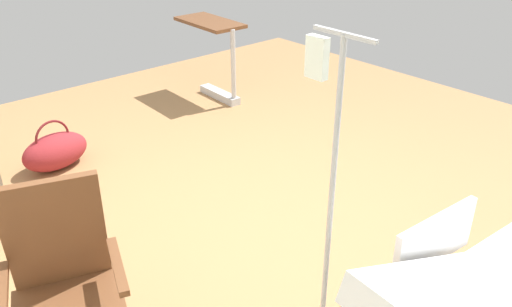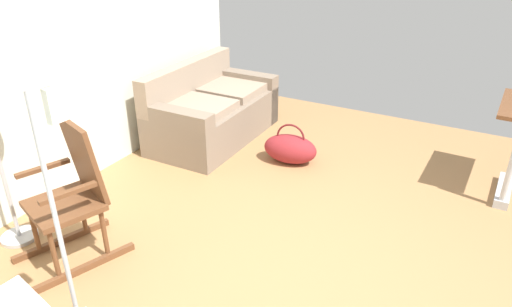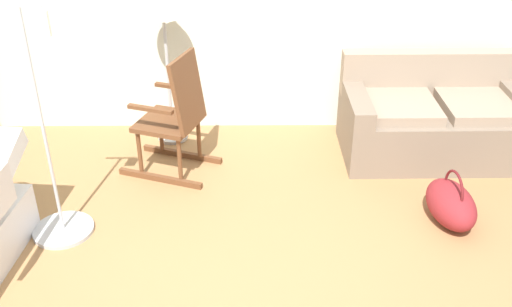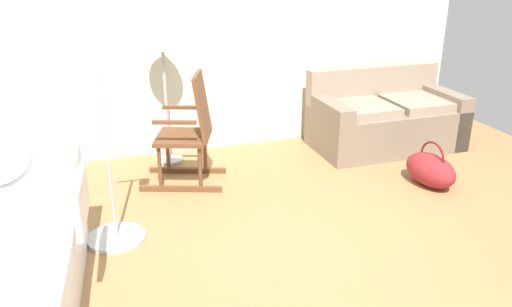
{
  "view_description": "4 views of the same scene",
  "coord_description": "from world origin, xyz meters",
  "px_view_note": "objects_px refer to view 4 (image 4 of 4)",
  "views": [
    {
      "loc": [
        -2.41,
        2.18,
        2.15
      ],
      "look_at": [
        -0.29,
        0.32,
        0.68
      ],
      "focal_mm": 36.7,
      "sensor_mm": 36.0,
      "label": 1
    },
    {
      "loc": [
        -2.41,
        -0.91,
        2.29
      ],
      "look_at": [
        0.13,
        0.48,
        0.84
      ],
      "focal_mm": 33.03,
      "sensor_mm": 36.0,
      "label": 2
    },
    {
      "loc": [
        0.12,
        -2.72,
        2.66
      ],
      "look_at": [
        0.15,
        0.46,
        0.83
      ],
      "focal_mm": 41.26,
      "sensor_mm": 36.0,
      "label": 3
    },
    {
      "loc": [
        -1.31,
        -2.82,
        2.05
      ],
      "look_at": [
        -0.21,
        0.57,
        0.65
      ],
      "focal_mm": 36.18,
      "sensor_mm": 36.0,
      "label": 4
    }
  ],
  "objects_px": {
    "rocking_chair": "(190,132)",
    "floor_lamp": "(162,43)",
    "iv_pole": "(115,210)",
    "couch": "(385,120)",
    "duffel_bag": "(430,170)"
  },
  "relations": [
    {
      "from": "floor_lamp",
      "to": "iv_pole",
      "type": "bearing_deg",
      "value": -113.57
    },
    {
      "from": "couch",
      "to": "duffel_bag",
      "type": "xyz_separation_m",
      "value": [
        -0.14,
        -1.05,
        -0.15
      ]
    },
    {
      "from": "rocking_chair",
      "to": "floor_lamp",
      "type": "distance_m",
      "value": 0.94
    },
    {
      "from": "rocking_chair",
      "to": "iv_pole",
      "type": "xyz_separation_m",
      "value": [
        -0.76,
        -0.87,
        -0.25
      ]
    },
    {
      "from": "duffel_bag",
      "to": "floor_lamp",
      "type": "bearing_deg",
      "value": 149.05
    },
    {
      "from": "couch",
      "to": "rocking_chair",
      "type": "xyz_separation_m",
      "value": [
        -2.25,
        -0.3,
        0.2
      ]
    },
    {
      "from": "couch",
      "to": "floor_lamp",
      "type": "height_order",
      "value": "floor_lamp"
    },
    {
      "from": "duffel_bag",
      "to": "iv_pole",
      "type": "height_order",
      "value": "iv_pole"
    },
    {
      "from": "iv_pole",
      "to": "rocking_chair",
      "type": "bearing_deg",
      "value": 48.96
    },
    {
      "from": "floor_lamp",
      "to": "duffel_bag",
      "type": "bearing_deg",
      "value": -30.95
    },
    {
      "from": "rocking_chair",
      "to": "duffel_bag",
      "type": "xyz_separation_m",
      "value": [
        2.11,
        -0.76,
        -0.35
      ]
    },
    {
      "from": "iv_pole",
      "to": "duffel_bag",
      "type": "bearing_deg",
      "value": 2.21
    },
    {
      "from": "couch",
      "to": "duffel_bag",
      "type": "relative_size",
      "value": 2.7
    },
    {
      "from": "rocking_chair",
      "to": "couch",
      "type": "bearing_deg",
      "value": 7.55
    },
    {
      "from": "couch",
      "to": "floor_lamp",
      "type": "xyz_separation_m",
      "value": [
        -2.37,
        0.28,
        0.92
      ]
    }
  ]
}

